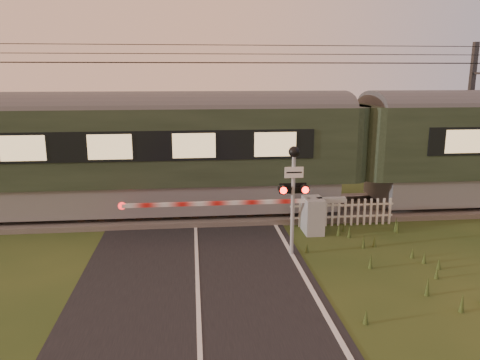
{
  "coord_description": "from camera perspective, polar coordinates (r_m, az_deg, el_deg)",
  "views": [
    {
      "loc": [
        -0.06,
        -10.37,
        5.14
      ],
      "look_at": [
        1.35,
        3.2,
        2.02
      ],
      "focal_mm": 35.0,
      "sensor_mm": 36.0,
      "label": 1
    }
  ],
  "objects": [
    {
      "name": "crossing_signal",
      "position": [
        13.15,
        6.52,
        -0.17
      ],
      "size": [
        0.81,
        0.34,
        3.18
      ],
      "color": "gray",
      "rests_on": "ground"
    },
    {
      "name": "boom_gate",
      "position": [
        15.45,
        7.66,
        -4.07
      ],
      "size": [
        7.31,
        0.91,
        1.21
      ],
      "color": "gray",
      "rests_on": "ground"
    },
    {
      "name": "catenary_mast",
      "position": [
        22.57,
        26.19,
        7.03
      ],
      "size": [
        0.2,
        2.45,
        6.42
      ],
      "color": "#2D2D30",
      "rests_on": "ground"
    },
    {
      "name": "picket_fence",
      "position": [
        16.48,
        12.33,
        -3.87
      ],
      "size": [
        3.64,
        0.08,
        0.93
      ],
      "color": "silver",
      "rests_on": "ground"
    },
    {
      "name": "track_bed",
      "position": [
        17.61,
        -5.49,
        -3.92
      ],
      "size": [
        140.0,
        3.4,
        0.39
      ],
      "color": "#47423D",
      "rests_on": "ground"
    },
    {
      "name": "overhead_wires",
      "position": [
        16.88,
        -5.92,
        14.81
      ],
      "size": [
        120.0,
        0.62,
        0.62
      ],
      "color": "black",
      "rests_on": "ground"
    },
    {
      "name": "train",
      "position": [
        18.16,
        13.93,
        3.76
      ],
      "size": [
        44.96,
        3.1,
        4.19
      ],
      "color": "slate",
      "rests_on": "ground"
    },
    {
      "name": "ground",
      "position": [
        11.57,
        -5.16,
        -13.54
      ],
      "size": [
        160.0,
        160.0,
        0.0
      ],
      "primitive_type": "plane",
      "color": "#223A16",
      "rests_on": "ground"
    },
    {
      "name": "road",
      "position": [
        11.36,
        -5.05,
        -14.01
      ],
      "size": [
        6.0,
        140.0,
        0.03
      ],
      "color": "black",
      "rests_on": "ground"
    }
  ]
}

